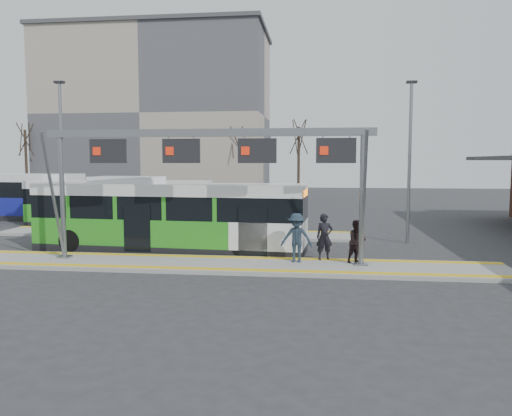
{
  "coord_description": "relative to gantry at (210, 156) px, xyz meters",
  "views": [
    {
      "loc": [
        3.81,
        -18.85,
        4.09
      ],
      "look_at": [
        1.12,
        3.0,
        2.03
      ],
      "focal_mm": 35.0,
      "sensor_mm": 36.0,
      "label": 1
    }
  ],
  "objects": [
    {
      "name": "passenger_c",
      "position": [
        3.38,
        0.27,
        -3.19
      ],
      "size": [
        1.33,
        0.87,
        1.93
      ],
      "primitive_type": "imported",
      "rotation": [
        0.0,
        0.0,
        -0.13
      ],
      "color": "#1F2D39",
      "rests_on": "platform_main"
    },
    {
      "name": "ground",
      "position": [
        0.35,
        -0.25,
        -4.3
      ],
      "size": [
        120.0,
        120.0,
        0.0
      ],
      "primitive_type": "plane",
      "color": "#2D2D30",
      "rests_on": "ground"
    },
    {
      "name": "bg_bus_green",
      "position": [
        -8.32,
        11.24,
        -2.88
      ],
      "size": [
        11.6,
        2.96,
        2.88
      ],
      "rotation": [
        0.0,
        0.0,
        0.05
      ],
      "color": "black",
      "rests_on": "ground"
    },
    {
      "name": "platform_second",
      "position": [
        -3.65,
        7.75,
        -4.22
      ],
      "size": [
        20.0,
        3.0,
        0.15
      ],
      "primitive_type": "cube",
      "color": "gray",
      "rests_on": "ground"
    },
    {
      "name": "gantry",
      "position": [
        0.0,
        0.0,
        0.0
      ],
      "size": [
        13.0,
        1.68,
        5.2
      ],
      "color": "slate",
      "rests_on": "platform_main"
    },
    {
      "name": "passenger_b",
      "position": [
        5.73,
        0.45,
        -3.31
      ],
      "size": [
        1.03,
        0.98,
        1.67
      ],
      "primitive_type": "imported",
      "rotation": [
        0.0,
        0.0,
        0.59
      ],
      "color": "black",
      "rests_on": "platform_main"
    },
    {
      "name": "tactile_main",
      "position": [
        0.35,
        -0.25,
        -4.14
      ],
      "size": [
        22.0,
        2.65,
        0.02
      ],
      "color": "yellow",
      "rests_on": "platform_main"
    },
    {
      "name": "hero_bus",
      "position": [
        -2.55,
        2.9,
        -2.74
      ],
      "size": [
        12.51,
        3.47,
        3.4
      ],
      "rotation": [
        0.0,
        0.0,
        -0.07
      ],
      "color": "black",
      "rests_on": "ground"
    },
    {
      "name": "lamp_west",
      "position": [
        -8.78,
        5.03,
        0.0
      ],
      "size": [
        0.5,
        0.25,
        8.12
      ],
      "color": "slate",
      "rests_on": "ground"
    },
    {
      "name": "tree_left",
      "position": [
        -3.87,
        29.95,
        1.58
      ],
      "size": [
        1.4,
        1.4,
        7.76
      ],
      "color": "#382B21",
      "rests_on": "ground"
    },
    {
      "name": "passenger_a",
      "position": [
        4.47,
        0.85,
        -3.22
      ],
      "size": [
        0.76,
        0.59,
        1.86
      ],
      "primitive_type": "imported",
      "rotation": [
        0.0,
        0.0,
        0.23
      ],
      "color": "black",
      "rests_on": "platform_main"
    },
    {
      "name": "lamp_east",
      "position": [
        8.68,
        6.41,
        -0.05
      ],
      "size": [
        0.5,
        0.25,
        8.01
      ],
      "color": "slate",
      "rests_on": "ground"
    },
    {
      "name": "apartment_block",
      "position": [
        -13.65,
        35.75,
        4.91
      ],
      "size": [
        24.5,
        12.5,
        18.4
      ],
      "color": "gray",
      "rests_on": "ground"
    },
    {
      "name": "tree_far",
      "position": [
        -25.62,
        29.13,
        1.99
      ],
      "size": [
        1.4,
        1.4,
        8.3
      ],
      "color": "#382B21",
      "rests_on": "ground"
    },
    {
      "name": "tree_mid",
      "position": [
        2.28,
        31.38,
        2.19
      ],
      "size": [
        1.4,
        1.4,
        8.55
      ],
      "color": "#382B21",
      "rests_on": "ground"
    },
    {
      "name": "platform_main",
      "position": [
        0.35,
        -0.25,
        -4.22
      ],
      "size": [
        22.0,
        3.0,
        0.15
      ],
      "primitive_type": "cube",
      "color": "gray",
      "rests_on": "ground"
    },
    {
      "name": "tactile_second",
      "position": [
        -3.65,
        8.9,
        -4.14
      ],
      "size": [
        20.0,
        0.35,
        0.02
      ],
      "color": "yellow",
      "rests_on": "platform_second"
    }
  ]
}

